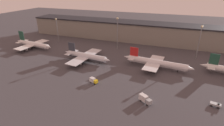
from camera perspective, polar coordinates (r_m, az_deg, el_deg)
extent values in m
plane|color=#423F44|center=(107.98, -8.41, -6.54)|extent=(600.00, 600.00, 0.00)
cube|color=gray|center=(189.90, 5.58, 10.25)|extent=(222.87, 23.16, 18.53)
cube|color=black|center=(187.79, 5.70, 13.17)|extent=(222.87, 25.16, 1.20)
cylinder|color=white|center=(179.19, -24.23, 5.64)|extent=(34.87, 7.85, 4.32)
cylinder|color=#ADB2B7|center=(179.40, -24.19, 5.41)|extent=(33.08, 7.03, 3.68)
cone|color=white|center=(165.71, -20.01, 4.93)|extent=(5.58, 4.62, 4.11)
cone|color=white|center=(193.60, -27.91, 6.32)|extent=(6.83, 4.32, 3.68)
cube|color=#1E4738|center=(188.72, -27.47, 7.94)|extent=(6.06, 1.02, 8.46)
cube|color=white|center=(190.69, -27.27, 6.31)|extent=(5.53, 12.32, 0.24)
cube|color=white|center=(180.64, -24.56, 5.54)|extent=(12.87, 33.97, 0.36)
cylinder|color=gray|center=(185.95, -22.14, 5.97)|extent=(4.98, 2.85, 2.38)
cylinder|color=gray|center=(174.90, -26.52, 4.10)|extent=(4.98, 2.85, 2.38)
cylinder|color=black|center=(171.26, -21.40, 4.21)|extent=(0.50, 0.50, 1.95)
cylinder|color=black|center=(182.42, -24.02, 4.94)|extent=(0.50, 0.50, 1.95)
cylinder|color=black|center=(180.37, -24.83, 4.59)|extent=(0.50, 0.50, 1.95)
cylinder|color=silver|center=(136.98, -8.29, 2.27)|extent=(33.22, 7.70, 4.35)
cylinder|color=#333842|center=(137.27, -8.27, 1.97)|extent=(31.51, 6.88, 3.69)
cone|color=silver|center=(128.38, -1.68, 0.98)|extent=(5.61, 4.64, 4.13)
cone|color=silver|center=(147.26, -14.13, 3.49)|extent=(6.86, 4.34, 3.69)
cube|color=#333842|center=(143.00, -13.05, 5.21)|extent=(6.09, 1.02, 6.75)
cube|color=silver|center=(145.01, -13.07, 3.41)|extent=(5.67, 13.53, 0.24)
cube|color=silver|center=(138.07, -8.84, 2.17)|extent=(13.26, 37.34, 0.36)
cylinder|color=gray|center=(145.96, -6.23, 2.94)|extent=(5.00, 2.87, 2.39)
cylinder|color=gray|center=(130.53, -10.96, -0.02)|extent=(5.00, 2.87, 2.39)
cylinder|color=black|center=(132.44, -4.06, 0.20)|extent=(0.50, 0.50, 1.96)
cylinder|color=black|center=(140.36, -8.38, 1.42)|extent=(0.50, 0.50, 1.96)
cylinder|color=black|center=(137.76, -9.18, 0.92)|extent=(0.50, 0.50, 1.96)
cylinder|color=silver|center=(127.94, 14.46, 0.12)|extent=(41.63, 8.61, 4.39)
cylinder|color=silver|center=(128.25, 14.43, -0.19)|extent=(39.50, 7.74, 3.73)
cone|color=silver|center=(126.18, 24.21, -1.69)|extent=(5.67, 4.69, 4.17)
cone|color=silver|center=(133.31, 5.17, 1.97)|extent=(6.93, 4.39, 3.73)
cube|color=red|center=(129.94, 7.24, 3.70)|extent=(6.15, 1.03, 6.55)
cube|color=silver|center=(131.93, 6.80, 1.81)|extent=(5.44, 10.89, 0.24)
cube|color=silver|center=(128.52, 13.54, 0.06)|extent=(12.60, 30.00, 0.36)
cylinder|color=gray|center=(136.26, 14.80, 0.67)|extent=(5.05, 2.90, 2.41)
cylinder|color=gray|center=(121.62, 13.13, -2.08)|extent=(5.05, 2.90, 2.41)
cylinder|color=black|center=(127.66, 20.64, -2.36)|extent=(0.50, 0.50, 1.98)
cylinder|color=black|center=(131.16, 13.62, -0.71)|extent=(0.50, 0.50, 1.98)
cylinder|color=black|center=(128.02, 13.25, -1.30)|extent=(0.50, 0.50, 1.98)
cone|color=white|center=(135.47, 27.99, -0.67)|extent=(6.54, 4.14, 3.52)
cube|color=#1E4738|center=(133.92, 30.43, 1.11)|extent=(5.81, 0.99, 7.51)
cube|color=white|center=(135.68, 29.63, -0.84)|extent=(5.34, 12.22, 0.24)
cube|color=gold|center=(105.63, -5.27, -6.07)|extent=(2.23, 2.64, 1.87)
cube|color=silver|center=(107.25, -6.37, -5.43)|extent=(3.81, 3.20, 2.49)
cylinder|color=black|center=(106.85, -4.99, -6.43)|extent=(1.04, 0.83, 0.90)
cylinder|color=black|center=(105.84, -5.63, -6.78)|extent=(1.04, 0.83, 0.90)
cylinder|color=black|center=(108.94, -6.27, -5.84)|extent=(1.04, 0.83, 0.90)
cylinder|color=black|center=(107.95, -6.90, -6.18)|extent=(1.04, 0.83, 0.90)
cube|color=#9EA3A8|center=(90.13, 11.99, -12.31)|extent=(3.12, 3.21, 2.33)
cube|color=silver|center=(91.91, 10.23, -11.04)|extent=(5.01, 4.46, 3.11)
cylinder|color=black|center=(91.66, 12.21, -12.75)|extent=(1.09, 1.01, 0.90)
cylinder|color=black|center=(90.52, 11.41, -13.21)|extent=(1.09, 1.01, 0.90)
cylinder|color=black|center=(94.02, 10.14, -11.50)|extent=(1.09, 1.01, 0.90)
cylinder|color=black|center=(92.91, 9.33, -11.92)|extent=(1.09, 1.01, 0.90)
cube|color=#9EA3A8|center=(101.38, 30.72, -11.54)|extent=(5.25, 3.31, 0.99)
cube|color=black|center=(101.00, 31.52, -11.27)|extent=(1.02, 1.78, 0.80)
cylinder|color=black|center=(102.66, 31.53, -11.81)|extent=(1.00, 0.76, 0.90)
cylinder|color=black|center=(101.15, 31.48, -12.35)|extent=(1.00, 0.76, 0.90)
cylinder|color=black|center=(102.46, 29.79, -11.45)|extent=(1.00, 0.76, 0.90)
cylinder|color=black|center=(100.94, 29.72, -11.98)|extent=(1.00, 0.76, 0.90)
cylinder|color=slate|center=(190.09, -17.36, 9.94)|extent=(0.70, 0.70, 22.77)
sphere|color=beige|center=(187.72, -17.82, 13.48)|extent=(1.80, 1.80, 1.80)
cylinder|color=slate|center=(159.51, 1.74, 9.28)|extent=(0.70, 0.70, 27.34)
sphere|color=beige|center=(156.44, 1.81, 14.34)|extent=(1.80, 1.80, 1.80)
cylinder|color=slate|center=(153.22, 26.45, 5.72)|extent=(0.70, 0.70, 25.39)
sphere|color=beige|center=(150.12, 27.40, 10.52)|extent=(1.80, 1.80, 1.80)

